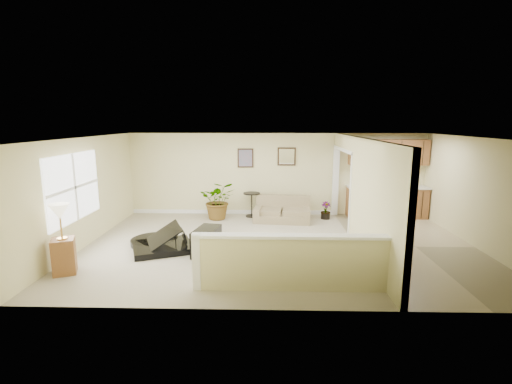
{
  "coord_description": "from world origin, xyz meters",
  "views": [
    {
      "loc": [
        -0.32,
        -8.27,
        2.87
      ],
      "look_at": [
        -0.56,
        0.4,
        1.2
      ],
      "focal_mm": 26.0,
      "sensor_mm": 36.0,
      "label": 1
    }
  ],
  "objects_px": {
    "accent_table": "(252,201)",
    "palm_plant": "(218,201)",
    "piano": "(162,227)",
    "piano_bench": "(207,241)",
    "loveseat": "(282,209)",
    "lamp_stand": "(63,244)",
    "small_plant": "(326,212)"
  },
  "relations": [
    {
      "from": "piano",
      "to": "piano_bench",
      "type": "bearing_deg",
      "value": -39.5
    },
    {
      "from": "accent_table",
      "to": "piano_bench",
      "type": "bearing_deg",
      "value": -104.93
    },
    {
      "from": "small_plant",
      "to": "accent_table",
      "type": "bearing_deg",
      "value": 174.7
    },
    {
      "from": "piano",
      "to": "loveseat",
      "type": "height_order",
      "value": "piano"
    },
    {
      "from": "lamp_stand",
      "to": "loveseat",
      "type": "bearing_deg",
      "value": 42.44
    },
    {
      "from": "piano_bench",
      "to": "accent_table",
      "type": "bearing_deg",
      "value": 75.07
    },
    {
      "from": "loveseat",
      "to": "small_plant",
      "type": "distance_m",
      "value": 1.32
    },
    {
      "from": "loveseat",
      "to": "lamp_stand",
      "type": "bearing_deg",
      "value": -131.33
    },
    {
      "from": "piano_bench",
      "to": "accent_table",
      "type": "distance_m",
      "value": 3.34
    },
    {
      "from": "accent_table",
      "to": "palm_plant",
      "type": "xyz_separation_m",
      "value": [
        -0.97,
        -0.3,
        0.08
      ]
    },
    {
      "from": "piano",
      "to": "loveseat",
      "type": "xyz_separation_m",
      "value": [
        2.83,
        2.47,
        -0.16
      ]
    },
    {
      "from": "piano_bench",
      "to": "small_plant",
      "type": "relative_size",
      "value": 1.66
    },
    {
      "from": "accent_table",
      "to": "palm_plant",
      "type": "relative_size",
      "value": 0.65
    },
    {
      "from": "piano_bench",
      "to": "palm_plant",
      "type": "height_order",
      "value": "palm_plant"
    },
    {
      "from": "loveseat",
      "to": "accent_table",
      "type": "relative_size",
      "value": 2.31
    },
    {
      "from": "piano",
      "to": "small_plant",
      "type": "bearing_deg",
      "value": 10.87
    },
    {
      "from": "accent_table",
      "to": "palm_plant",
      "type": "bearing_deg",
      "value": -162.98
    },
    {
      "from": "piano_bench",
      "to": "lamp_stand",
      "type": "relative_size",
      "value": 0.63
    },
    {
      "from": "piano_bench",
      "to": "lamp_stand",
      "type": "bearing_deg",
      "value": -156.02
    },
    {
      "from": "loveseat",
      "to": "palm_plant",
      "type": "relative_size",
      "value": 1.5
    },
    {
      "from": "piano",
      "to": "piano_bench",
      "type": "height_order",
      "value": "piano"
    },
    {
      "from": "accent_table",
      "to": "palm_plant",
      "type": "distance_m",
      "value": 1.02
    },
    {
      "from": "piano",
      "to": "lamp_stand",
      "type": "relative_size",
      "value": 1.33
    },
    {
      "from": "palm_plant",
      "to": "piano",
      "type": "bearing_deg",
      "value": -110.32
    },
    {
      "from": "accent_table",
      "to": "small_plant",
      "type": "xyz_separation_m",
      "value": [
        2.2,
        -0.2,
        -0.25
      ]
    },
    {
      "from": "piano_bench",
      "to": "palm_plant",
      "type": "xyz_separation_m",
      "value": [
        -0.11,
        2.93,
        0.27
      ]
    },
    {
      "from": "palm_plant",
      "to": "lamp_stand",
      "type": "bearing_deg",
      "value": -120.92
    },
    {
      "from": "palm_plant",
      "to": "loveseat",
      "type": "bearing_deg",
      "value": -3.79
    },
    {
      "from": "loveseat",
      "to": "small_plant",
      "type": "height_order",
      "value": "loveseat"
    },
    {
      "from": "palm_plant",
      "to": "lamp_stand",
      "type": "height_order",
      "value": "lamp_stand"
    },
    {
      "from": "piano",
      "to": "palm_plant",
      "type": "distance_m",
      "value": 2.77
    },
    {
      "from": "piano_bench",
      "to": "accent_table",
      "type": "xyz_separation_m",
      "value": [
        0.86,
        3.23,
        0.19
      ]
    }
  ]
}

